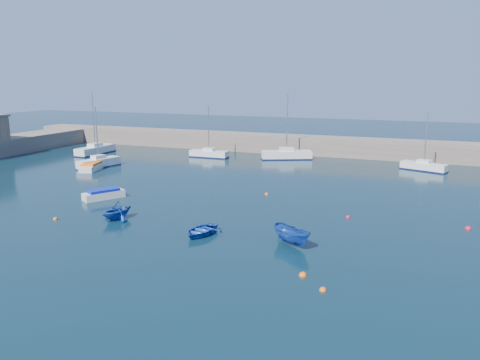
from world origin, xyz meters
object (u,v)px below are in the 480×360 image
(sailboat_6, at_px, (286,154))
(dinghy_right, at_px, (292,236))
(motorboat_1, at_px, (104,194))
(sailboat_4, at_px, (95,150))
(dinghy_left, at_px, (117,210))
(sailboat_7, at_px, (424,166))
(dinghy_center, at_px, (201,231))
(motorboat_2, at_px, (93,166))
(sailboat_3, at_px, (99,162))
(sailboat_5, at_px, (209,154))

(sailboat_6, bearing_deg, dinghy_right, 171.78)
(motorboat_1, relative_size, dinghy_right, 1.17)
(sailboat_4, distance_m, dinghy_left, 35.42)
(sailboat_6, bearing_deg, motorboat_1, 135.46)
(sailboat_7, xyz_separation_m, dinghy_center, (-14.92, -31.90, -0.21))
(sailboat_4, height_order, motorboat_2, sailboat_4)
(sailboat_3, relative_size, sailboat_6, 0.84)
(dinghy_center, bearing_deg, sailboat_3, 149.63)
(sailboat_5, bearing_deg, motorboat_2, 144.77)
(sailboat_6, relative_size, dinghy_right, 2.73)
(sailboat_6, xyz_separation_m, dinghy_right, (9.88, -33.49, 0.00))
(sailboat_5, bearing_deg, sailboat_6, -76.83)
(sailboat_3, height_order, sailboat_6, sailboat_6)
(sailboat_7, bearing_deg, sailboat_5, 112.37)
(sailboat_4, relative_size, sailboat_7, 1.27)
(motorboat_2, distance_m, dinghy_left, 22.63)
(motorboat_1, bearing_deg, sailboat_5, 122.31)
(sailboat_3, relative_size, dinghy_left, 2.67)
(sailboat_5, relative_size, sailboat_7, 1.03)
(sailboat_5, distance_m, motorboat_2, 16.70)
(sailboat_7, relative_size, dinghy_left, 2.50)
(sailboat_5, bearing_deg, sailboat_3, 140.61)
(sailboat_7, bearing_deg, motorboat_2, 131.60)
(sailboat_6, xyz_separation_m, sailboat_7, (18.08, -1.97, -0.11))
(dinghy_left, distance_m, dinghy_right, 14.74)
(sailboat_5, distance_m, sailboat_6, 11.13)
(sailboat_5, height_order, dinghy_right, sailboat_5)
(dinghy_right, bearing_deg, dinghy_left, 121.84)
(motorboat_2, relative_size, dinghy_left, 1.73)
(sailboat_4, xyz_separation_m, motorboat_1, (17.97, -21.68, -0.20))
(motorboat_2, xyz_separation_m, dinghy_center, (23.49, -17.52, -0.13))
(sailboat_3, distance_m, dinghy_left, 23.99)
(sailboat_3, distance_m, motorboat_2, 1.59)
(sailboat_6, height_order, motorboat_2, sailboat_6)
(motorboat_1, height_order, dinghy_left, dinghy_left)
(sailboat_3, xyz_separation_m, dinghy_right, (30.51, -18.68, 0.02))
(sailboat_7, xyz_separation_m, dinghy_left, (-22.93, -30.90, 0.22))
(sailboat_3, xyz_separation_m, dinghy_left, (15.78, -18.07, 0.13))
(sailboat_4, bearing_deg, dinghy_right, -33.64)
(sailboat_7, height_order, motorboat_1, sailboat_7)
(dinghy_center, distance_m, dinghy_right, 6.74)
(motorboat_1, height_order, dinghy_center, motorboat_1)
(sailboat_7, height_order, dinghy_right, sailboat_7)
(sailboat_6, distance_m, motorboat_1, 29.51)
(motorboat_1, bearing_deg, sailboat_4, 160.21)
(motorboat_1, height_order, dinghy_right, dinghy_right)
(sailboat_3, xyz_separation_m, sailboat_7, (38.71, 12.83, -0.09))
(sailboat_6, height_order, dinghy_right, sailboat_6)
(sailboat_4, height_order, sailboat_6, sailboat_4)
(sailboat_3, height_order, motorboat_2, sailboat_3)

